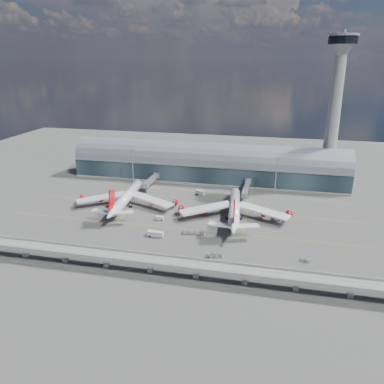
% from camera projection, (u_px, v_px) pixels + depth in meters
% --- Properties ---
extents(ground, '(500.00, 500.00, 0.00)m').
position_uv_depth(ground, '(182.00, 221.00, 210.03)').
color(ground, '#474744').
rests_on(ground, ground).
extents(taxi_lines, '(200.00, 80.12, 0.01)m').
position_uv_depth(taxi_lines, '(191.00, 206.00, 230.33)').
color(taxi_lines, gold).
rests_on(taxi_lines, ground).
extents(terminal, '(200.00, 30.00, 28.00)m').
position_uv_depth(terminal, '(207.00, 165.00, 277.81)').
color(terminal, '#1D2931').
rests_on(terminal, ground).
extents(control_tower, '(19.00, 19.00, 103.00)m').
position_uv_depth(control_tower, '(334.00, 113.00, 251.20)').
color(control_tower, gray).
rests_on(control_tower, ground).
extents(guideway, '(220.00, 8.50, 7.20)m').
position_uv_depth(guideway, '(150.00, 261.00, 157.74)').
color(guideway, gray).
rests_on(guideway, ground).
extents(floodlight_mast_left, '(3.00, 0.70, 25.70)m').
position_uv_depth(floodlight_mast_left, '(133.00, 166.00, 266.27)').
color(floodlight_mast_left, gray).
rests_on(floodlight_mast_left, ground).
extents(floodlight_mast_right, '(3.00, 0.70, 25.70)m').
position_uv_depth(floodlight_mast_right, '(276.00, 175.00, 245.58)').
color(floodlight_mast_right, gray).
rests_on(floodlight_mast_right, ground).
extents(airliner_left, '(63.55, 66.80, 20.34)m').
position_uv_depth(airliner_left, '(126.00, 198.00, 228.56)').
color(airliner_left, white).
rests_on(airliner_left, ground).
extents(airliner_right, '(65.03, 67.99, 21.56)m').
position_uv_depth(airliner_right, '(234.00, 209.00, 212.07)').
color(airliner_right, white).
rests_on(airliner_right, ground).
extents(jet_bridge_left, '(4.40, 28.00, 7.25)m').
position_uv_depth(jet_bridge_left, '(152.00, 180.00, 264.38)').
color(jet_bridge_left, gray).
rests_on(jet_bridge_left, ground).
extents(jet_bridge_right, '(4.40, 32.00, 7.25)m').
position_uv_depth(jet_bridge_right, '(246.00, 187.00, 248.77)').
color(jet_bridge_right, gray).
rests_on(jet_bridge_right, ground).
extents(service_truck_0, '(5.15, 7.49, 2.97)m').
position_uv_depth(service_truck_0, '(111.00, 204.00, 230.26)').
color(service_truck_0, beige).
rests_on(service_truck_0, ground).
extents(service_truck_1, '(4.34, 2.26, 2.48)m').
position_uv_depth(service_truck_1, '(160.00, 218.00, 210.56)').
color(service_truck_1, beige).
rests_on(service_truck_1, ground).
extents(service_truck_2, '(8.39, 2.83, 3.01)m').
position_uv_depth(service_truck_2, '(155.00, 234.00, 190.80)').
color(service_truck_2, beige).
rests_on(service_truck_2, ground).
extents(service_truck_3, '(3.64, 6.68, 3.05)m').
position_uv_depth(service_truck_3, '(277.00, 217.00, 211.20)').
color(service_truck_3, beige).
rests_on(service_truck_3, ground).
extents(service_truck_4, '(3.45, 5.01, 2.66)m').
position_uv_depth(service_truck_4, '(231.00, 205.00, 228.49)').
color(service_truck_4, beige).
rests_on(service_truck_4, ground).
extents(service_truck_5, '(6.71, 5.05, 3.05)m').
position_uv_depth(service_truck_5, '(200.00, 193.00, 249.39)').
color(service_truck_5, beige).
rests_on(service_truck_5, ground).
extents(cargo_train_0, '(11.80, 2.78, 1.95)m').
position_uv_depth(cargo_train_0, '(194.00, 233.00, 193.55)').
color(cargo_train_0, gray).
rests_on(cargo_train_0, ground).
extents(cargo_train_1, '(7.97, 3.86, 1.75)m').
position_uv_depth(cargo_train_1, '(215.00, 255.00, 171.59)').
color(cargo_train_1, gray).
rests_on(cargo_train_1, ground).
extents(cargo_train_2, '(4.50, 2.33, 1.46)m').
position_uv_depth(cargo_train_2, '(305.00, 260.00, 167.49)').
color(cargo_train_2, gray).
rests_on(cargo_train_2, ground).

